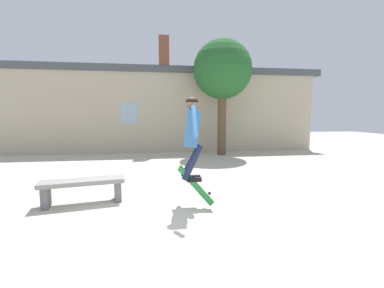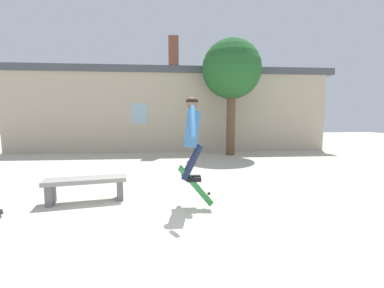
% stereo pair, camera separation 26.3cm
% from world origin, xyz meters
% --- Properties ---
extents(ground_plane, '(40.00, 40.00, 0.00)m').
position_xyz_m(ground_plane, '(0.00, 0.00, 0.00)').
color(ground_plane, beige).
extents(building_backdrop, '(15.03, 0.52, 5.06)m').
position_xyz_m(building_backdrop, '(0.00, 7.72, 1.98)').
color(building_backdrop, '#B7A88E').
rests_on(building_backdrop, ground_plane).
extents(tree_right, '(2.38, 2.38, 4.69)m').
position_xyz_m(tree_right, '(2.46, 6.48, 3.45)').
color(tree_right, brown).
rests_on(tree_right, ground_plane).
extents(park_bench, '(1.52, 0.67, 0.46)m').
position_xyz_m(park_bench, '(-1.65, 0.97, 0.33)').
color(park_bench, gray).
rests_on(park_bench, ground_plane).
extents(skater, '(0.41, 1.24, 1.47)m').
position_xyz_m(skater, '(0.33, 0.55, 1.35)').
color(skater, teal).
extents(skateboard_flipping, '(0.59, 0.50, 0.72)m').
position_xyz_m(skateboard_flipping, '(0.38, 0.47, 0.40)').
color(skateboard_flipping, '#237F38').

